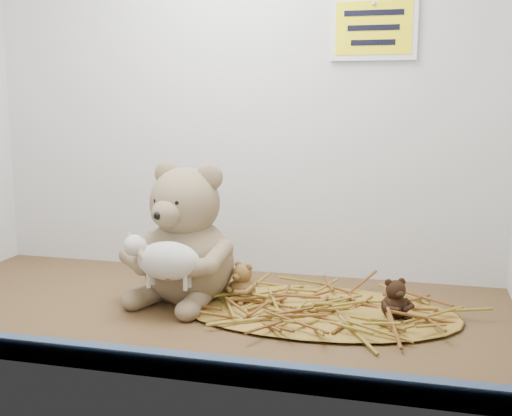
% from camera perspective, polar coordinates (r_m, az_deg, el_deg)
% --- Properties ---
extents(alcove_shell, '(1.20, 0.60, 0.90)m').
position_cam_1_polar(alcove_shell, '(1.28, -4.27, 11.77)').
color(alcove_shell, '#3C2A15').
rests_on(alcove_shell, ground).
extents(front_rail, '(1.19, 0.02, 0.04)m').
position_cam_1_polar(front_rail, '(1.01, -11.03, -13.09)').
color(front_rail, '#31425E').
rests_on(front_rail, shelf_floor).
extents(straw_bed, '(0.55, 0.32, 0.01)m').
position_cam_1_polar(straw_bed, '(1.24, 5.31, -9.04)').
color(straw_bed, brown).
rests_on(straw_bed, shelf_floor).
extents(main_teddy, '(0.28, 0.29, 0.28)m').
position_cam_1_polar(main_teddy, '(1.28, -6.13, -2.19)').
color(main_teddy, '#886A53').
rests_on(main_teddy, shelf_floor).
extents(toy_lamb, '(0.16, 0.10, 0.10)m').
position_cam_1_polar(toy_lamb, '(1.20, -7.80, -4.68)').
color(toy_lamb, silver).
rests_on(toy_lamb, main_teddy).
extents(mini_teddy_tan, '(0.09, 0.09, 0.08)m').
position_cam_1_polar(mini_teddy_tan, '(1.27, -1.18, -6.46)').
color(mini_teddy_tan, brown).
rests_on(mini_teddy_tan, straw_bed).
extents(mini_teddy_brown, '(0.08, 0.08, 0.07)m').
position_cam_1_polar(mini_teddy_brown, '(1.20, 12.26, -7.74)').
color(mini_teddy_brown, black).
rests_on(mini_teddy_brown, straw_bed).
extents(wall_sign, '(0.16, 0.01, 0.11)m').
position_cam_1_polar(wall_sign, '(1.43, 10.41, 15.47)').
color(wall_sign, yellow).
rests_on(wall_sign, back_wall).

